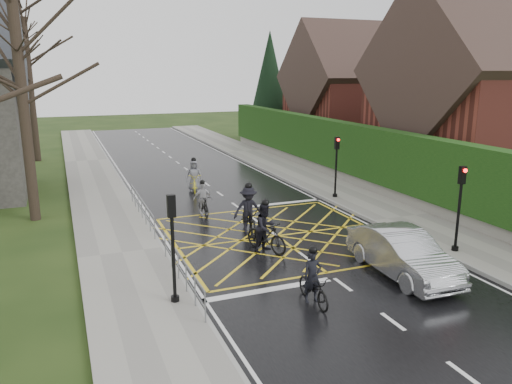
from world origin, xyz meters
TOP-DOWN VIEW (x-y plane):
  - ground at (0.00, 0.00)m, footprint 120.00×120.00m
  - road at (0.00, 0.00)m, footprint 9.00×80.00m
  - sidewalk_right at (6.00, 0.00)m, footprint 3.00×80.00m
  - sidewalk_left at (-6.00, 0.00)m, footprint 3.00×80.00m
  - stone_wall at (7.75, 6.00)m, footprint 0.50×38.00m
  - hedge at (7.75, 6.00)m, footprint 0.90×38.00m
  - house_near at (14.75, 4.00)m, footprint 11.80×9.80m
  - house_far at (14.75, 18.00)m, footprint 9.80×8.80m
  - conifer at (10.75, 26.00)m, footprint 4.60×4.60m
  - tree_near at (-9.00, 6.00)m, footprint 9.24×9.24m
  - tree_mid at (-10.00, 14.00)m, footprint 10.08×10.08m
  - tree_far at (-9.30, 22.00)m, footprint 8.40×8.40m
  - railing_south at (-4.65, -3.50)m, footprint 0.05×5.04m
  - railing_north at (-4.65, 4.00)m, footprint 0.05×6.04m
  - traffic_light_ne at (5.10, 4.20)m, footprint 0.24×0.31m
  - traffic_light_se at (5.10, -4.20)m, footprint 0.24×0.31m
  - traffic_light_sw at (-5.10, -4.50)m, footprint 0.24×0.31m
  - cyclist_rear at (-1.42, -5.72)m, footprint 0.61×1.72m
  - cyclist_back at (-1.07, -1.39)m, footprint 1.26×2.00m
  - cyclist_mid at (-0.86, 0.86)m, footprint 1.31×2.21m
  - cyclist_front at (-1.91, 3.96)m, footprint 0.88×1.63m
  - cyclist_lead at (-1.09, 8.62)m, footprint 1.09×2.01m
  - car at (2.15, -5.01)m, footprint 1.73×4.53m

SIDE VIEW (x-z plane):
  - ground at x=0.00m, z-range 0.00..0.00m
  - road at x=0.00m, z-range 0.00..0.01m
  - sidewalk_right at x=6.00m, z-range 0.00..0.15m
  - sidewalk_left at x=-6.00m, z-range 0.00..0.15m
  - stone_wall at x=7.75m, z-range 0.00..0.70m
  - cyclist_rear at x=-1.42m, z-range -0.29..1.38m
  - cyclist_front at x=-1.91m, z-range -0.22..1.42m
  - cyclist_lead at x=-1.09m, z-range -0.29..1.57m
  - cyclist_back at x=-1.07m, z-range -0.24..1.71m
  - car at x=2.15m, z-range 0.00..1.48m
  - cyclist_mid at x=-0.86m, z-range -0.28..1.79m
  - railing_south at x=-4.65m, z-range 0.27..1.29m
  - railing_north at x=-4.65m, z-range 0.27..1.30m
  - traffic_light_ne at x=5.10m, z-range 0.06..3.27m
  - traffic_light_se at x=5.10m, z-range 0.06..3.27m
  - traffic_light_sw at x=-5.10m, z-range 0.06..3.27m
  - hedge at x=7.75m, z-range 0.70..3.50m
  - house_far at x=14.75m, z-range -0.79..9.51m
  - house_near at x=14.75m, z-range -0.92..10.38m
  - conifer at x=10.75m, z-range -0.01..9.99m
  - tree_far at x=-9.30m, z-range 1.99..12.39m
  - tree_near at x=-9.00m, z-range 2.19..13.63m
  - tree_mid at x=-10.00m, z-range 2.39..14.87m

